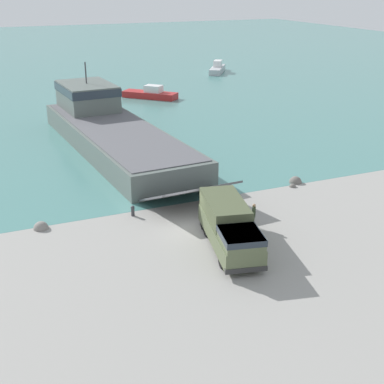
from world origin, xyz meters
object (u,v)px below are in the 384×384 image
(soldier_on_ramp, at_px, (254,214))
(moored_boat_b, at_px, (217,69))
(landing_craft, at_px, (109,127))
(mooring_bollard, at_px, (133,210))
(moored_boat_a, at_px, (151,94))
(military_truck, at_px, (229,226))

(soldier_on_ramp, distance_m, moored_boat_b, 67.41)
(landing_craft, relative_size, moored_boat_b, 4.30)
(soldier_on_ramp, xyz_separation_m, moored_boat_b, (27.03, 61.76, -0.32))
(mooring_bollard, bearing_deg, moored_boat_a, 69.10)
(soldier_on_ramp, relative_size, moored_boat_b, 0.23)
(military_truck, height_order, soldier_on_ramp, military_truck)
(military_truck, distance_m, moored_boat_a, 47.74)
(military_truck, relative_size, moored_boat_a, 1.12)
(landing_craft, distance_m, mooring_bollard, 19.03)
(moored_boat_b, bearing_deg, military_truck, 98.82)
(soldier_on_ramp, distance_m, mooring_bollard, 8.88)
(landing_craft, relative_size, moored_boat_a, 4.48)
(soldier_on_ramp, height_order, moored_boat_a, moored_boat_a)
(military_truck, relative_size, soldier_on_ramp, 4.64)
(landing_craft, height_order, military_truck, landing_craft)
(military_truck, height_order, moored_boat_b, military_truck)
(moored_boat_b, xyz_separation_m, mooring_bollard, (-34.19, -56.54, -0.28))
(soldier_on_ramp, distance_m, moored_boat_a, 45.28)
(landing_craft, bearing_deg, moored_boat_a, 56.80)
(landing_craft, relative_size, mooring_bollard, 41.42)
(soldier_on_ramp, bearing_deg, military_truck, 63.42)
(military_truck, distance_m, mooring_bollard, 8.39)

